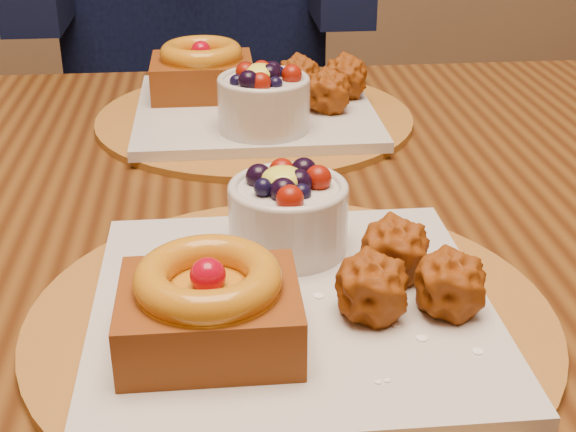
# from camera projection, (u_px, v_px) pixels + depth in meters

# --- Properties ---
(dining_table) EXTENTS (1.60, 0.90, 0.76)m
(dining_table) POSITION_uv_depth(u_px,v_px,m) (269.00, 266.00, 0.81)
(dining_table) COLOR #3B1C0A
(dining_table) RESTS_ON ground
(place_setting_near) EXTENTS (0.38, 0.38, 0.09)m
(place_setting_near) POSITION_uv_depth(u_px,v_px,m) (286.00, 288.00, 0.57)
(place_setting_near) COLOR brown
(place_setting_near) RESTS_ON dining_table
(place_setting_far) EXTENTS (0.38, 0.38, 0.09)m
(place_setting_far) POSITION_uv_depth(u_px,v_px,m) (252.00, 99.00, 0.95)
(place_setting_far) COLOR brown
(place_setting_far) RESTS_ON dining_table
(chair_far) EXTENTS (0.47, 0.47, 0.88)m
(chair_far) POSITION_uv_depth(u_px,v_px,m) (197.00, 135.00, 1.70)
(chair_far) COLOR black
(chair_far) RESTS_ON ground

